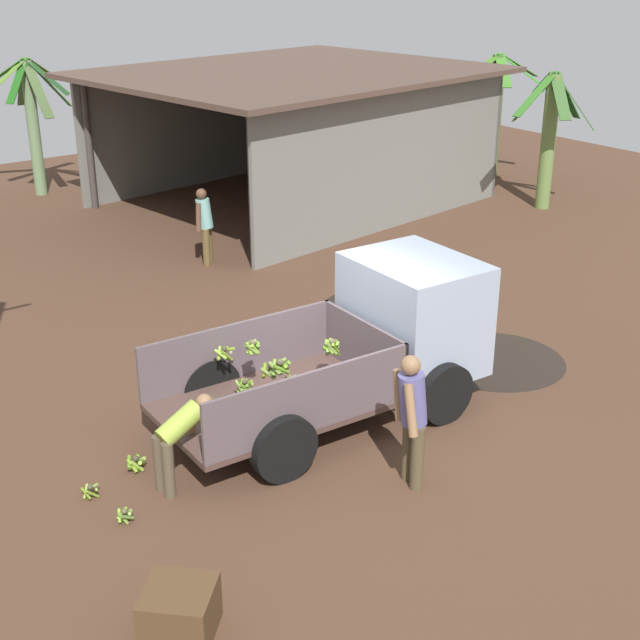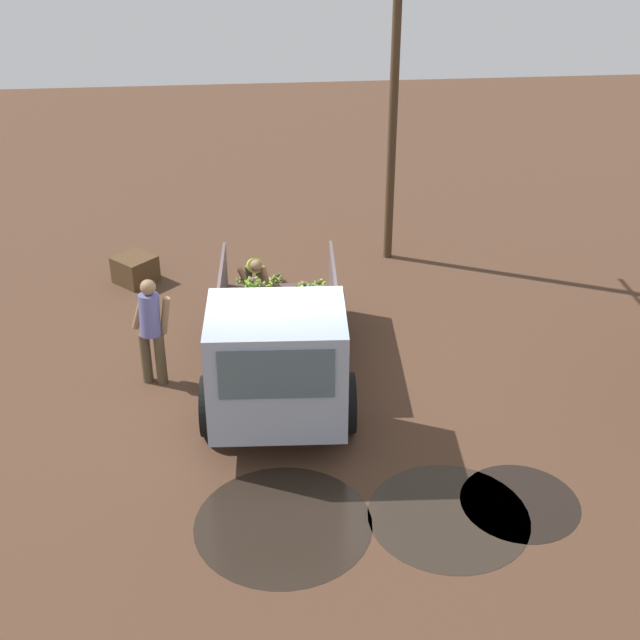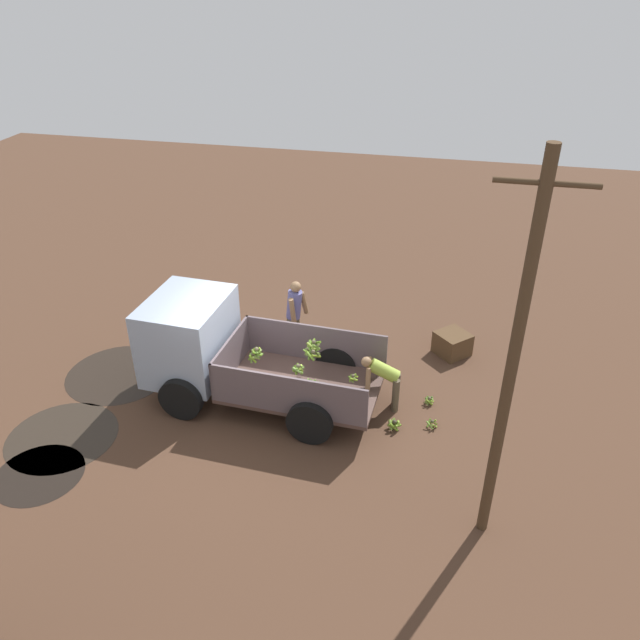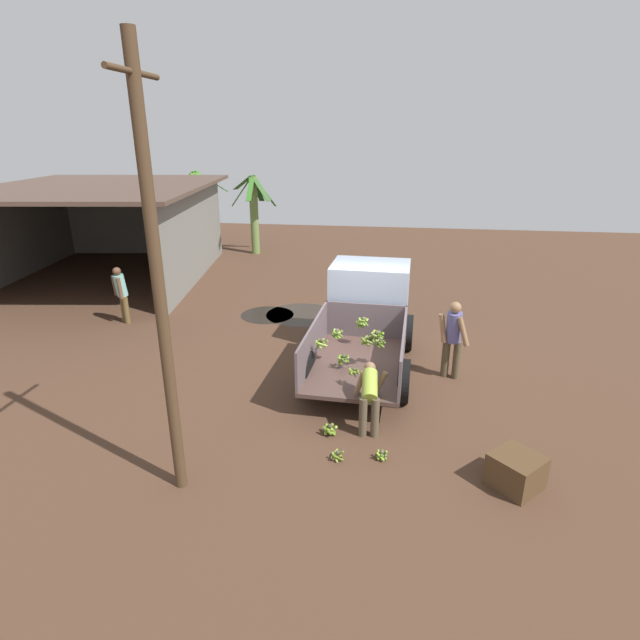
# 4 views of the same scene
# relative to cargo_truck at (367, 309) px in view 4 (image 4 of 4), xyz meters

# --- Properties ---
(ground) EXTENTS (36.00, 36.00, 0.00)m
(ground) POSITION_rel_cargo_truck_xyz_m (-0.86, 0.12, -1.05)
(ground) COLOR #4B3223
(mud_patch_0) EXTENTS (1.51, 1.51, 0.01)m
(mud_patch_0) POSITION_rel_cargo_truck_xyz_m (2.08, 2.94, -1.05)
(mud_patch_0) COLOR black
(mud_patch_0) RESTS_ON ground
(mud_patch_1) EXTENTS (2.19, 2.19, 0.01)m
(mud_patch_1) POSITION_rel_cargo_truck_xyz_m (2.20, -0.06, -1.05)
(mud_patch_1) COLOR black
(mud_patch_1) RESTS_ON ground
(mud_patch_2) EXTENTS (2.01, 2.01, 0.01)m
(mud_patch_2) POSITION_rel_cargo_truck_xyz_m (2.25, 1.98, -1.05)
(mud_patch_2) COLOR #2C241C
(mud_patch_2) RESTS_ON ground
(cargo_truck) EXTENTS (4.61, 2.31, 2.00)m
(cargo_truck) POSITION_rel_cargo_truck_xyz_m (0.00, 0.00, 0.00)
(cargo_truck) COLOR #4D3730
(cargo_truck) RESTS_ON ground
(warehouse_shed) EXTENTS (9.88, 8.45, 3.25)m
(warehouse_shed) POSITION_rel_cargo_truck_xyz_m (5.61, 9.54, 1.35)
(warehouse_shed) COLOR slate
(warehouse_shed) RESTS_ON ground
(utility_pole) EXTENTS (1.17, 0.16, 5.93)m
(utility_pole) POSITION_rel_cargo_truck_xyz_m (-5.30, 2.42, 2.00)
(utility_pole) COLOR #473220
(utility_pole) RESTS_ON ground
(banana_palm_0) EXTENTS (2.30, 1.87, 3.28)m
(banana_palm_0) POSITION_rel_cargo_truck_xyz_m (9.71, 5.32, 0.67)
(banana_palm_0) COLOR olive
(banana_palm_0) RESTS_ON ground
(banana_palm_3) EXTENTS (2.88, 2.44, 3.34)m
(banana_palm_3) POSITION_rel_cargo_truck_xyz_m (11.13, 8.36, 0.72)
(banana_palm_3) COLOR #4D6032
(banana_palm_3) RESTS_ON ground
(person_foreground_visitor) EXTENTS (0.49, 0.66, 1.70)m
(person_foreground_visitor) POSITION_rel_cargo_truck_xyz_m (-1.20, -1.83, -0.11)
(person_foreground_visitor) COLOR brown
(person_foreground_visitor) RESTS_ON ground
(person_worker_loading) EXTENTS (0.77, 0.62, 1.10)m
(person_worker_loading) POSITION_rel_cargo_truck_xyz_m (-3.39, -0.23, -0.37)
(person_worker_loading) COLOR brown
(person_worker_loading) RESTS_ON ground
(person_bystander_near_shed) EXTENTS (0.51, 0.54, 1.56)m
(person_bystander_near_shed) POSITION_rel_cargo_truck_xyz_m (0.95, 6.66, -0.19)
(person_bystander_near_shed) COLOR brown
(person_bystander_near_shed) RESTS_ON ground
(banana_bunch_on_ground_0) EXTENTS (0.20, 0.19, 0.17)m
(banana_bunch_on_ground_0) POSITION_rel_cargo_truck_xyz_m (-4.27, -0.49, -0.96)
(banana_bunch_on_ground_0) COLOR brown
(banana_bunch_on_ground_0) RESTS_ON ground
(banana_bunch_on_ground_1) EXTENTS (0.28, 0.27, 0.21)m
(banana_bunch_on_ground_1) POSITION_rel_cargo_truck_xyz_m (-3.69, 0.41, -0.94)
(banana_bunch_on_ground_1) COLOR #403929
(banana_bunch_on_ground_1) RESTS_ON ground
(banana_bunch_on_ground_2) EXTENTS (0.23, 0.22, 0.17)m
(banana_bunch_on_ground_2) POSITION_rel_cargo_truck_xyz_m (-4.38, 0.21, -0.96)
(banana_bunch_on_ground_2) COLOR #48412F
(banana_bunch_on_ground_2) RESTS_ON ground
(wooden_crate_0) EXTENTS (0.92, 0.92, 0.51)m
(wooden_crate_0) POSITION_rel_cargo_truck_xyz_m (-4.63, -2.43, -0.80)
(wooden_crate_0) COLOR #4D351F
(wooden_crate_0) RESTS_ON ground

